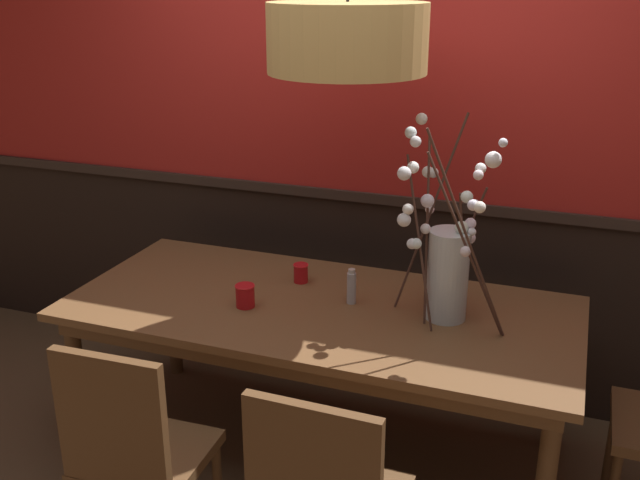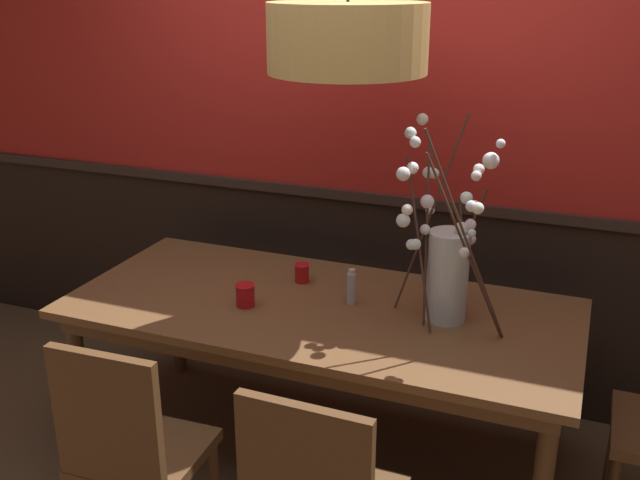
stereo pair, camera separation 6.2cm
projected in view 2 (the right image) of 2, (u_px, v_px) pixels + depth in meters
ground_plane at (320, 450)px, 3.35m from camera, size 24.00×24.00×0.00m
back_wall at (377, 132)px, 3.56m from camera, size 5.90×0.14×2.69m
dining_table at (320, 321)px, 3.12m from camera, size 2.16×0.97×0.74m
chair_far_side_right at (435, 280)px, 3.88m from camera, size 0.44×0.43×0.95m
chair_near_side_left at (131, 449)px, 2.48m from camera, size 0.43×0.42×0.96m
vase_with_blossoms at (446, 266)px, 2.89m from camera, size 0.47×0.54×0.84m
candle_holder_nearer_center at (302, 273)px, 3.31m from camera, size 0.07×0.07×0.09m
candle_holder_nearer_edge at (245, 295)px, 3.07m from camera, size 0.08×0.08×0.10m
condiment_bottle at (352, 287)px, 3.09m from camera, size 0.04×0.04×0.16m
pendant_lamp at (347, 38)px, 2.75m from camera, size 0.62×0.62×0.98m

